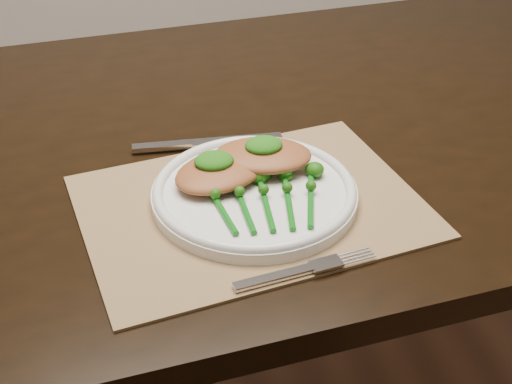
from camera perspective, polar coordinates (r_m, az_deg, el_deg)
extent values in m
cube|color=black|center=(1.13, -3.14, 4.01)|extent=(1.68, 1.06, 0.04)
cube|color=olive|center=(0.94, -0.42, -1.14)|extent=(0.49, 0.39, 0.00)
cylinder|color=silver|center=(0.94, -0.12, -0.22)|extent=(0.27, 0.27, 0.02)
torus|color=silver|center=(0.94, -0.13, 0.26)|extent=(0.27, 0.27, 0.01)
cube|color=silver|center=(1.07, -7.48, 3.66)|extent=(0.09, 0.02, 0.01)
cube|color=silver|center=(1.07, -1.55, 4.22)|extent=(0.14, 0.03, 0.00)
cube|color=silver|center=(0.82, 1.46, -6.84)|extent=(0.10, 0.03, 0.01)
ellipsoid|color=#9A562C|center=(0.95, -2.79, 1.72)|extent=(0.17, 0.15, 0.03)
ellipsoid|color=#9A562C|center=(0.98, 0.56, 2.95)|extent=(0.15, 0.12, 0.03)
ellipsoid|color=#144C0A|center=(0.95, -3.38, 2.50)|extent=(0.05, 0.04, 0.02)
ellipsoid|color=#144C0A|center=(0.97, 0.62, 3.77)|extent=(0.05, 0.04, 0.02)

